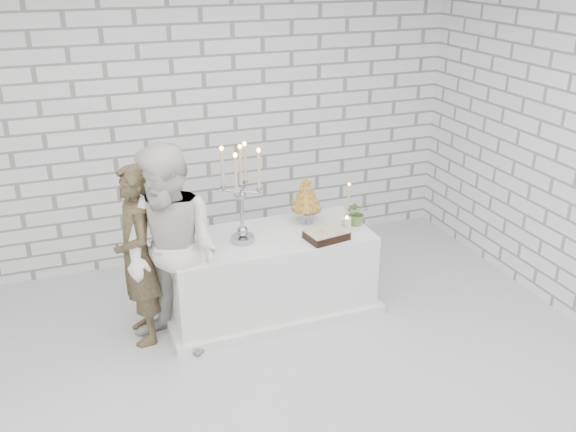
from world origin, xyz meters
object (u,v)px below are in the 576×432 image
(groom, at_px, (138,255))
(cake_table, at_px, (270,273))
(croquembouche, at_px, (306,200))
(candelabra, at_px, (241,195))
(bride, at_px, (172,253))

(groom, bearing_deg, cake_table, 89.16)
(cake_table, xyz_separation_m, croquembouche, (0.41, 0.15, 0.60))
(candelabra, relative_size, croquembouche, 1.98)
(bride, bearing_deg, candelabra, 70.35)
(bride, bearing_deg, cake_table, 66.89)
(bride, distance_m, candelabra, 0.77)
(cake_table, height_order, bride, bride)
(groom, bearing_deg, candelabra, 87.30)
(bride, xyz_separation_m, candelabra, (0.66, 0.26, 0.31))
(cake_table, height_order, croquembouche, croquembouche)
(cake_table, height_order, groom, groom)
(croquembouche, bearing_deg, bride, -161.18)
(bride, distance_m, croquembouche, 1.41)
(cake_table, bearing_deg, groom, -177.91)
(cake_table, xyz_separation_m, groom, (-1.15, -0.04, 0.41))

